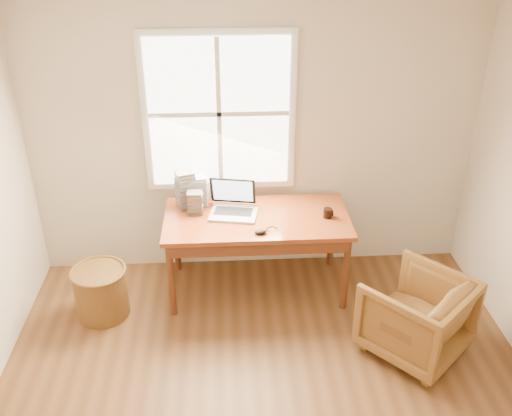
{
  "coord_description": "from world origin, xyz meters",
  "views": [
    {
      "loc": [
        -0.26,
        -2.48,
        3.18
      ],
      "look_at": [
        -0.02,
        1.65,
        0.92
      ],
      "focal_mm": 40.0,
      "sensor_mm": 36.0,
      "label": 1
    }
  ],
  "objects_px": {
    "laptop": "(233,201)",
    "cd_stack_a": "(198,191)",
    "desk": "(257,219)",
    "armchair": "(416,316)",
    "coffee_mug": "(328,213)",
    "wicker_stool": "(101,293)"
  },
  "relations": [
    {
      "from": "coffee_mug",
      "to": "cd_stack_a",
      "type": "height_order",
      "value": "cd_stack_a"
    },
    {
      "from": "coffee_mug",
      "to": "cd_stack_a",
      "type": "distance_m",
      "value": 1.16
    },
    {
      "from": "cd_stack_a",
      "to": "armchair",
      "type": "bearing_deg",
      "value": -33.64
    },
    {
      "from": "laptop",
      "to": "coffee_mug",
      "type": "xyz_separation_m",
      "value": [
        0.81,
        -0.08,
        -0.1
      ]
    },
    {
      "from": "desk",
      "to": "wicker_stool",
      "type": "relative_size",
      "value": 3.62
    },
    {
      "from": "cd_stack_a",
      "to": "wicker_stool",
      "type": "bearing_deg",
      "value": -146.98
    },
    {
      "from": "coffee_mug",
      "to": "wicker_stool",
      "type": "bearing_deg",
      "value": -164.06
    },
    {
      "from": "laptop",
      "to": "cd_stack_a",
      "type": "bearing_deg",
      "value": 156.5
    },
    {
      "from": "wicker_stool",
      "to": "armchair",
      "type": "bearing_deg",
      "value": -12.96
    },
    {
      "from": "desk",
      "to": "coffee_mug",
      "type": "distance_m",
      "value": 0.61
    },
    {
      "from": "desk",
      "to": "armchair",
      "type": "distance_m",
      "value": 1.53
    },
    {
      "from": "armchair",
      "to": "wicker_stool",
      "type": "bearing_deg",
      "value": -55.47
    },
    {
      "from": "desk",
      "to": "coffee_mug",
      "type": "relative_size",
      "value": 19.11
    },
    {
      "from": "laptop",
      "to": "desk",
      "type": "bearing_deg",
      "value": 0.89
    },
    {
      "from": "desk",
      "to": "coffee_mug",
      "type": "bearing_deg",
      "value": -4.52
    },
    {
      "from": "wicker_stool",
      "to": "laptop",
      "type": "height_order",
      "value": "laptop"
    },
    {
      "from": "laptop",
      "to": "coffee_mug",
      "type": "distance_m",
      "value": 0.82
    },
    {
      "from": "desk",
      "to": "wicker_stool",
      "type": "distance_m",
      "value": 1.47
    },
    {
      "from": "armchair",
      "to": "wicker_stool",
      "type": "xyz_separation_m",
      "value": [
        -2.53,
        0.58,
        -0.11
      ]
    },
    {
      "from": "laptop",
      "to": "cd_stack_a",
      "type": "height_order",
      "value": "same"
    },
    {
      "from": "desk",
      "to": "laptop",
      "type": "bearing_deg",
      "value": 170.4
    },
    {
      "from": "armchair",
      "to": "laptop",
      "type": "height_order",
      "value": "laptop"
    }
  ]
}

